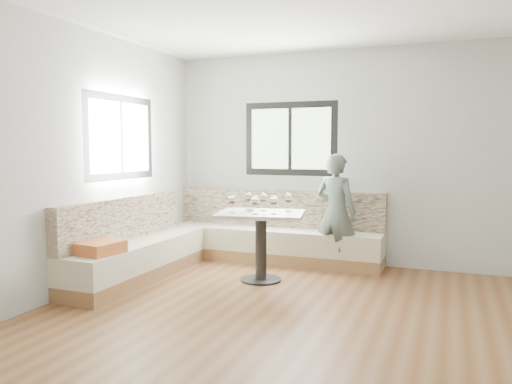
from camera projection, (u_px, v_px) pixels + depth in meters
room at (297, 161)px, 4.25m from camera, size 5.01×5.01×2.81m
banquette at (217, 242)px, 6.33m from camera, size 2.90×2.80×0.95m
table at (261, 229)px, 5.70m from camera, size 1.09×0.93×0.79m
person at (336, 212)px, 6.23m from camera, size 0.61×0.49×1.46m
olive_ramekin at (249, 210)px, 5.76m from camera, size 0.10×0.10×0.04m
wine_glass_a at (232, 200)px, 5.60m from camera, size 0.09×0.09×0.21m
wine_glass_b at (255, 201)px, 5.49m from camera, size 0.09×0.09×0.21m
wine_glass_c at (274, 201)px, 5.51m from camera, size 0.09×0.09×0.21m
wine_glass_d at (263, 198)px, 5.79m from camera, size 0.09×0.09×0.21m
wine_glass_e at (288, 199)px, 5.75m from camera, size 0.09×0.09×0.21m
wine_glass_f at (248, 198)px, 5.85m from camera, size 0.09×0.09×0.21m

